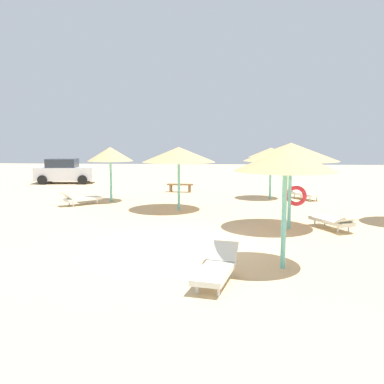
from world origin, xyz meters
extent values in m
plane|color=#D1B284|center=(0.00, 0.00, 0.00)|extent=(80.00, 80.00, 0.00)
cylinder|color=#6BC6BC|center=(2.52, -1.83, 1.21)|extent=(0.12, 0.12, 2.42)
cone|color=tan|center=(2.52, -1.83, 2.58)|extent=(2.39, 2.39, 0.53)
cylinder|color=#6BC6BC|center=(3.54, 10.06, 1.12)|extent=(0.12, 0.12, 2.25)
cone|color=tan|center=(3.54, 10.06, 2.39)|extent=(2.29, 2.29, 0.48)
cylinder|color=#6BC6BC|center=(-4.38, 8.39, 1.05)|extent=(0.12, 0.12, 2.11)
cone|color=tan|center=(-4.38, 8.39, 2.34)|extent=(2.23, 2.23, 0.68)
cylinder|color=#6BC6BC|center=(3.36, 2.66, 1.22)|extent=(0.12, 0.12, 2.43)
cone|color=tan|center=(3.36, 2.66, 2.63)|extent=(3.18, 3.18, 0.60)
torus|color=red|center=(3.58, 2.66, 1.14)|extent=(0.71, 0.27, 0.70)
cylinder|color=#6BC6BC|center=(-0.80, 6.21, 1.09)|extent=(0.12, 0.12, 2.19)
cone|color=tan|center=(-0.80, 6.21, 2.41)|extent=(3.15, 3.15, 0.64)
cube|color=silver|center=(0.93, -3.09, 0.28)|extent=(0.99, 1.80, 0.12)
cube|color=silver|center=(1.10, -2.31, 0.51)|extent=(0.73, 0.61, 0.40)
cylinder|color=silver|center=(0.84, -2.45, 0.11)|extent=(0.06, 0.06, 0.22)
cylinder|color=silver|center=(1.27, -2.55, 0.11)|extent=(0.06, 0.06, 0.22)
cylinder|color=silver|center=(0.58, -3.63, 0.11)|extent=(0.06, 0.06, 0.22)
cylinder|color=silver|center=(1.01, -3.72, 0.11)|extent=(0.06, 0.06, 0.22)
cube|color=silver|center=(5.31, 9.87, 0.28)|extent=(1.39, 1.80, 0.12)
cube|color=silver|center=(4.92, 10.57, 0.54)|extent=(0.78, 0.70, 0.45)
cylinder|color=silver|center=(4.82, 10.29, 0.11)|extent=(0.06, 0.06, 0.22)
cylinder|color=silver|center=(5.21, 10.51, 0.11)|extent=(0.06, 0.06, 0.22)
cylinder|color=silver|center=(5.41, 9.24, 0.11)|extent=(0.06, 0.06, 0.22)
cylinder|color=silver|center=(5.79, 9.46, 0.11)|extent=(0.06, 0.06, 0.22)
cube|color=silver|center=(-5.44, 7.34, 0.28)|extent=(1.67, 1.64, 0.12)
cube|color=silver|center=(-6.02, 6.78, 0.52)|extent=(0.78, 0.78, 0.43)
cylinder|color=silver|center=(-5.72, 6.76, 0.11)|extent=(0.06, 0.06, 0.22)
cylinder|color=silver|center=(-6.03, 7.08, 0.11)|extent=(0.06, 0.06, 0.22)
cylinder|color=silver|center=(-4.86, 7.59, 0.11)|extent=(0.06, 0.06, 0.22)
cylinder|color=silver|center=(-5.16, 7.91, 0.11)|extent=(0.06, 0.06, 0.22)
cube|color=silver|center=(4.80, 2.75, 0.28)|extent=(1.31, 1.81, 0.12)
cube|color=silver|center=(5.15, 2.03, 0.46)|extent=(0.81, 0.75, 0.31)
cylinder|color=silver|center=(5.26, 2.31, 0.11)|extent=(0.06, 0.06, 0.22)
cylinder|color=silver|center=(4.87, 2.12, 0.11)|extent=(0.06, 0.06, 0.22)
cylinder|color=silver|center=(4.74, 3.39, 0.11)|extent=(0.06, 0.06, 0.22)
cylinder|color=silver|center=(4.35, 3.20, 0.11)|extent=(0.06, 0.06, 0.22)
cube|color=brown|center=(-1.38, 12.41, 0.45)|extent=(1.52, 0.48, 0.08)
cube|color=brown|center=(-1.93, 12.44, 0.21)|extent=(0.14, 0.37, 0.41)
cube|color=brown|center=(-0.83, 12.38, 0.21)|extent=(0.14, 0.37, 0.41)
cube|color=silver|center=(-9.89, 16.79, 0.67)|extent=(4.17, 2.14, 0.90)
cube|color=#262D38|center=(-10.09, 16.76, 1.42)|extent=(2.16, 1.78, 0.60)
cylinder|color=black|center=(-8.65, 17.81, 0.32)|extent=(0.66, 0.29, 0.64)
cylinder|color=black|center=(-8.45, 16.07, 0.32)|extent=(0.66, 0.29, 0.64)
cylinder|color=black|center=(-11.33, 17.51, 0.32)|extent=(0.66, 0.29, 0.64)
cylinder|color=black|center=(-11.13, 15.76, 0.32)|extent=(0.66, 0.29, 0.64)
camera|label=1|loc=(1.07, -11.61, 3.04)|focal=39.08mm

